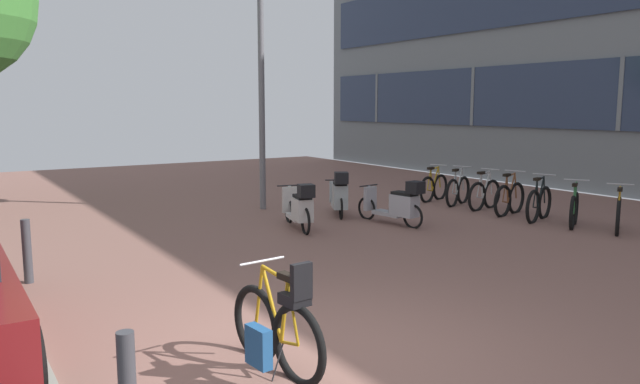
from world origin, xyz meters
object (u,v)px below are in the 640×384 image
(bicycle_foreground, at_px, (276,330))
(bicycle_rack_02, at_px, (539,204))
(scooter_far, at_px, (339,195))
(lamp_post, at_px, (261,79))
(bicycle_rack_01, at_px, (574,210))
(scooter_near, at_px, (398,204))
(bicycle_rack_00, at_px, (618,215))
(bicycle_rack_04, at_px, (484,195))
(bicycle_rack_03, at_px, (510,199))
(scooter_mid, at_px, (300,208))
(bollard_far, at_px, (27,251))
(bicycle_rack_05, at_px, (458,191))
(bicycle_rack_06, at_px, (434,188))

(bicycle_foreground, height_order, bicycle_rack_02, bicycle_foreground)
(scooter_far, height_order, lamp_post, lamp_post)
(bicycle_rack_01, height_order, scooter_near, scooter_near)
(lamp_post, bearing_deg, bicycle_rack_00, -53.14)
(bicycle_rack_04, relative_size, scooter_far, 0.91)
(bicycle_foreground, bearing_deg, bicycle_rack_03, 27.46)
(bicycle_rack_02, height_order, scooter_mid, bicycle_rack_02)
(bicycle_rack_00, height_order, bollard_far, bicycle_rack_00)
(bicycle_rack_05, relative_size, bicycle_rack_06, 1.01)
(scooter_far, distance_m, lamp_post, 3.23)
(bicycle_foreground, relative_size, scooter_near, 0.81)
(scooter_mid, relative_size, lamp_post, 0.32)
(bicycle_rack_06, height_order, scooter_far, scooter_far)
(bicycle_rack_01, distance_m, scooter_mid, 5.48)
(scooter_near, height_order, scooter_mid, scooter_mid)
(bicycle_rack_02, height_order, scooter_far, scooter_far)
(bicycle_rack_01, distance_m, scooter_near, 3.51)
(bicycle_rack_03, height_order, lamp_post, lamp_post)
(bicycle_rack_05, distance_m, bollard_far, 9.84)
(bicycle_rack_03, bearing_deg, bicycle_rack_01, -89.09)
(bicycle_foreground, xyz_separation_m, scooter_near, (5.34, 4.69, 0.03))
(bicycle_rack_05, xyz_separation_m, bicycle_rack_06, (-0.05, 0.79, -0.01))
(bicycle_rack_01, distance_m, lamp_post, 7.24)
(bicycle_rack_02, xyz_separation_m, scooter_near, (-2.82, 1.23, 0.08))
(bicycle_rack_02, bearing_deg, bicycle_rack_05, 88.84)
(bicycle_rack_03, height_order, bicycle_rack_05, bicycle_rack_03)
(bicycle_rack_01, bearing_deg, lamp_post, 129.39)
(bicycle_foreground, height_order, bicycle_rack_00, bicycle_foreground)
(bicycle_rack_01, relative_size, bollard_far, 1.33)
(bicycle_rack_00, relative_size, scooter_far, 0.78)
(scooter_near, distance_m, scooter_mid, 2.03)
(bicycle_rack_02, distance_m, bicycle_rack_03, 0.79)
(scooter_near, bearing_deg, bicycle_rack_02, -23.56)
(bicycle_foreground, height_order, scooter_mid, bicycle_foreground)
(bicycle_rack_03, relative_size, bicycle_rack_06, 1.05)
(bollard_far, bearing_deg, scooter_mid, 12.10)
(bicycle_foreground, relative_size, lamp_post, 0.26)
(bicycle_rack_05, xyz_separation_m, scooter_near, (-2.86, -1.15, 0.09))
(bicycle_rack_00, xyz_separation_m, scooter_far, (-3.52, 4.27, 0.13))
(bicycle_rack_02, height_order, bicycle_rack_04, bicycle_rack_02)
(bicycle_rack_05, bearing_deg, bicycle_rack_00, -86.73)
(bicycle_rack_00, height_order, scooter_near, scooter_near)
(bicycle_foreground, distance_m, lamp_post, 9.18)
(bicycle_rack_03, height_order, bollard_far, bicycle_rack_03)
(scooter_far, bearing_deg, bicycle_foreground, -128.66)
(bicycle_rack_05, height_order, lamp_post, lamp_post)
(scooter_near, xyz_separation_m, scooter_mid, (-1.92, 0.65, 0.01))
(scooter_mid, height_order, bollard_far, scooter_mid)
(bicycle_rack_00, bearing_deg, bollard_far, 166.40)
(bicycle_foreground, height_order, scooter_far, bicycle_foreground)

